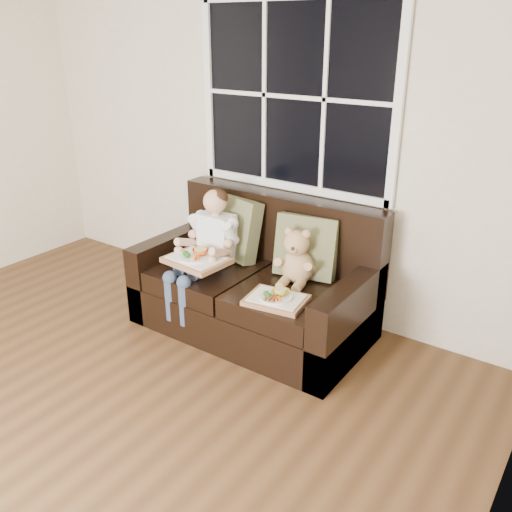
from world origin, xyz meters
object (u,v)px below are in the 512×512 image
Objects in this scene: loveseat at (257,289)px; tray_left at (197,259)px; child at (208,242)px; teddy_bear at (296,260)px; tray_right at (276,299)px.

loveseat reaches higher than tray_left.
teddy_bear is at bearing 11.48° from child.
child is at bearing 178.70° from teddy_bear.
child is 0.19m from tray_left.
teddy_bear is (0.32, 0.02, 0.31)m from loveseat.
tray_left is at bearing -167.21° from teddy_bear.
loveseat is 0.53m from tray_right.
tray_right is (0.38, -0.32, 0.17)m from loveseat.
teddy_bear is 0.37m from tray_right.
loveseat is at bearing 46.51° from tray_left.
tray_right is at bearing 2.14° from tray_left.
tray_right is at bearing -93.08° from teddy_bear.
child reaches higher than tray_right.
loveseat is at bearing 170.35° from teddy_bear.
child is at bearing -161.47° from loveseat.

